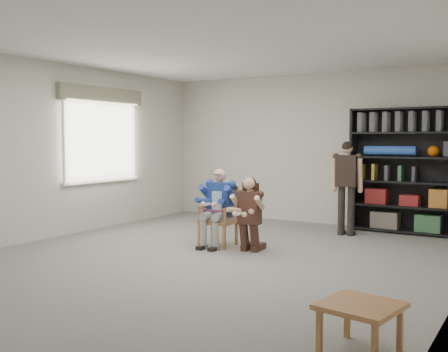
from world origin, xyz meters
The scene contains 9 objects.
room_shell centered at (0.00, 0.00, 1.40)m, with size 6.00×7.00×2.80m, color beige, non-canonical shape.
floor centered at (0.00, 0.00, 0.00)m, with size 6.00×7.00×0.01m, color #63615C.
window_left centered at (-2.95, 1.00, 1.63)m, with size 0.16×2.00×1.75m, color silver, non-canonical shape.
armchair centered at (-0.38, 0.72, 0.44)m, with size 0.51×0.50×0.89m, color brown, non-canonical shape.
seated_man centered at (-0.38, 0.72, 0.58)m, with size 0.50×0.69×1.15m, color navy, non-canonical shape.
kneeling_woman centered at (0.20, 0.60, 0.53)m, with size 0.44×0.71×1.05m, color #3B221A, non-canonical shape.
bookshelf centered at (1.70, 3.28, 1.05)m, with size 1.80×0.38×2.10m, color black, non-canonical shape.
standing_man centered at (0.95, 2.55, 0.77)m, with size 0.48×0.26×1.55m, color black, non-canonical shape.
side_table centered at (2.58, -2.00, 0.19)m, with size 0.54×0.54×0.37m, color brown, non-canonical shape.
Camera 1 is at (3.69, -5.73, 1.57)m, focal length 42.00 mm.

